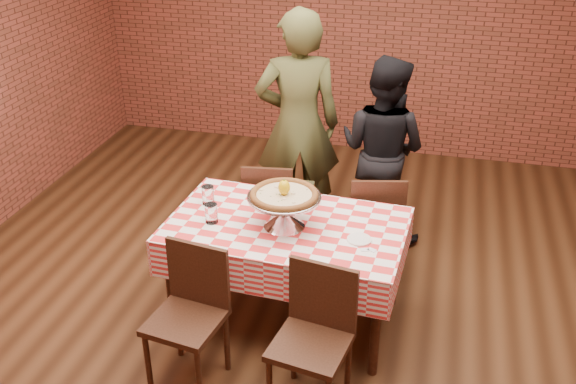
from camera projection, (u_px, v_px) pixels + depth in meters
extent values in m
plane|color=black|center=(289.00, 311.00, 4.65)|extent=(6.00, 6.00, 0.00)
plane|color=brown|center=(361.00, 15.00, 6.56)|extent=(5.50, 0.00, 5.50)
cube|color=#3D2113|center=(286.00, 272.00, 4.43)|extent=(1.57, 0.99, 0.75)
cylinder|color=beige|center=(284.00, 195.00, 4.12)|extent=(0.57, 0.57, 0.03)
ellipsoid|color=yellow|center=(284.00, 188.00, 4.10)|extent=(0.10, 0.10, 0.10)
cylinder|color=white|center=(211.00, 213.00, 4.24)|extent=(0.09, 0.09, 0.13)
cylinder|color=white|center=(208.00, 195.00, 4.46)|extent=(0.09, 0.09, 0.13)
cylinder|color=white|center=(359.00, 239.00, 4.06)|extent=(0.16, 0.16, 0.01)
cube|color=white|center=(365.00, 250.00, 3.97)|extent=(0.06, 0.05, 0.00)
cube|color=white|center=(372.00, 250.00, 3.96)|extent=(0.06, 0.05, 0.00)
cube|color=silver|center=(306.00, 193.00, 4.47)|extent=(0.11, 0.09, 0.15)
imported|color=#414422|center=(298.00, 125.00, 5.26)|extent=(0.79, 0.63, 1.89)
imported|color=black|center=(382.00, 150.00, 5.25)|extent=(0.92, 0.83, 1.55)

